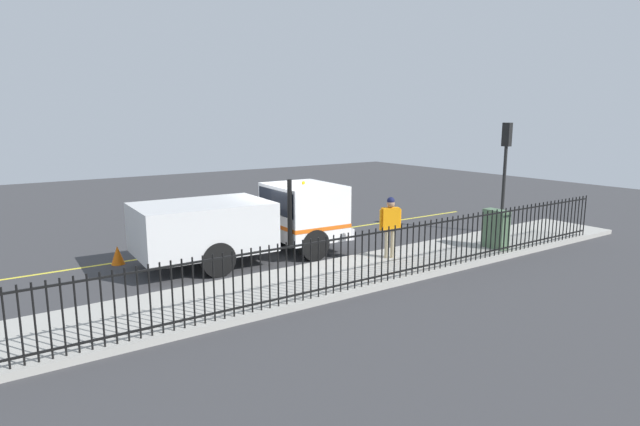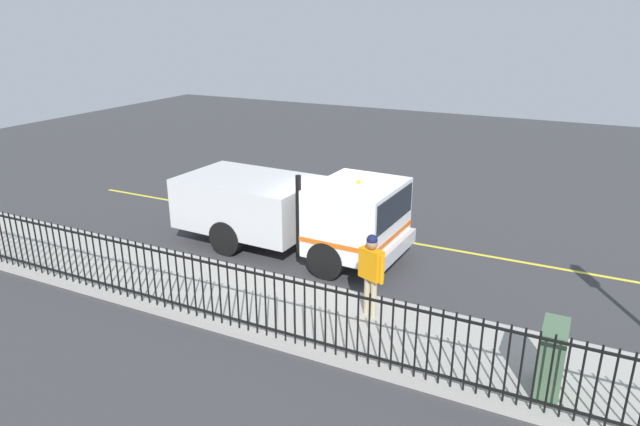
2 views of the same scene
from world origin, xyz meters
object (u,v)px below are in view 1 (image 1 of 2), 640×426
(work_truck, at_px, (255,218))
(traffic_light_near, at_px, (506,154))
(utility_cabinet, at_px, (496,229))
(worker_standing, at_px, (390,221))
(traffic_cone, at_px, (118,255))

(work_truck, distance_m, traffic_light_near, 9.59)
(utility_cabinet, bearing_deg, worker_standing, -105.72)
(worker_standing, distance_m, traffic_light_near, 6.41)
(worker_standing, distance_m, utility_cabinet, 3.76)
(worker_standing, bearing_deg, utility_cabinet, -173.51)
(traffic_light_near, height_order, utility_cabinet, traffic_light_near)
(work_truck, distance_m, traffic_cone, 4.16)
(utility_cabinet, bearing_deg, traffic_light_near, 122.89)
(worker_standing, bearing_deg, traffic_cone, -10.99)
(traffic_light_near, bearing_deg, worker_standing, 92.46)
(work_truck, relative_size, worker_standing, 3.55)
(worker_standing, bearing_deg, work_truck, -18.54)
(worker_standing, distance_m, traffic_cone, 8.08)
(work_truck, distance_m, worker_standing, 4.05)
(work_truck, distance_m, utility_cabinet, 7.61)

